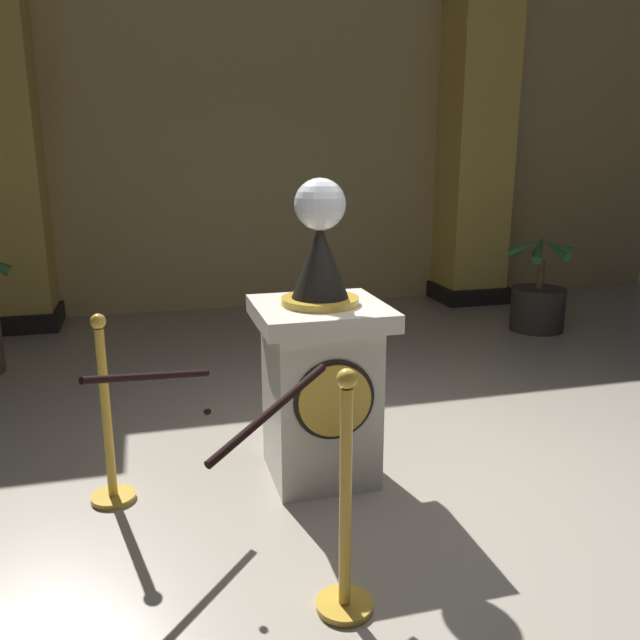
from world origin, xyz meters
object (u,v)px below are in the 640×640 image
at_px(stanchion_far, 345,529).
at_px(potted_palm_right, 538,302).
at_px(pedestal_clock, 320,367).
at_px(stanchion_near, 108,437).

height_order(stanchion_far, potted_palm_right, stanchion_far).
xyz_separation_m(pedestal_clock, stanchion_far, (-0.20, -1.15, -0.30)).
relative_size(stanchion_far, potted_palm_right, 1.01).
bearing_deg(stanchion_far, stanchion_near, 129.66).
xyz_separation_m(stanchion_near, stanchion_far, (0.96, -1.16, 0.00)).
bearing_deg(stanchion_near, potted_palm_right, 30.48).
distance_m(pedestal_clock, potted_palm_right, 3.96).
relative_size(pedestal_clock, stanchion_far, 1.62).
height_order(pedestal_clock, stanchion_far, pedestal_clock).
bearing_deg(pedestal_clock, stanchion_near, 179.55).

